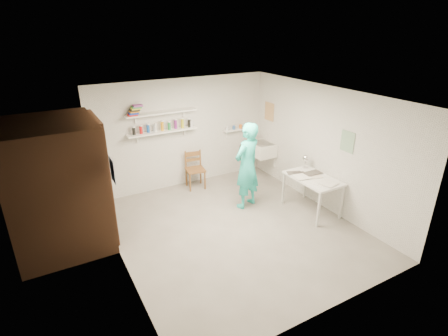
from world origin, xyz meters
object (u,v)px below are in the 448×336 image
belfast_sink (262,149)px  desk_lamp (306,158)px  work_table (311,194)px  wall_clock (245,148)px  wooden_chair (195,170)px  man (247,166)px

belfast_sink → desk_lamp: desk_lamp is taller
belfast_sink → work_table: bearing=-93.4°
wall_clock → wooden_chair: (-0.61, 1.07, -0.73)m
man → wooden_chair: 1.45m
wall_clock → wooden_chair: size_ratio=0.36×
belfast_sink → wooden_chair: bearing=172.3°
wooden_chair → desk_lamp: bearing=-35.5°
desk_lamp → wall_clock: bearing=151.9°
man → work_table: man is taller
wall_clock → wooden_chair: 1.43m
belfast_sink → desk_lamp: bearing=-87.2°
belfast_sink → man: (-1.10, -1.05, 0.17)m
man → work_table: bearing=121.6°
belfast_sink → man: man is taller
wooden_chair → work_table: bearing=-45.2°
wooden_chair → work_table: 2.58m
wall_clock → work_table: wall_clock is taller
wall_clock → desk_lamp: bearing=-47.0°
wooden_chair → desk_lamp: (1.70, -1.65, 0.52)m
wooden_chair → work_table: size_ratio=0.79×
work_table → man: bearing=140.6°
wall_clock → desk_lamp: (1.10, -0.58, -0.22)m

